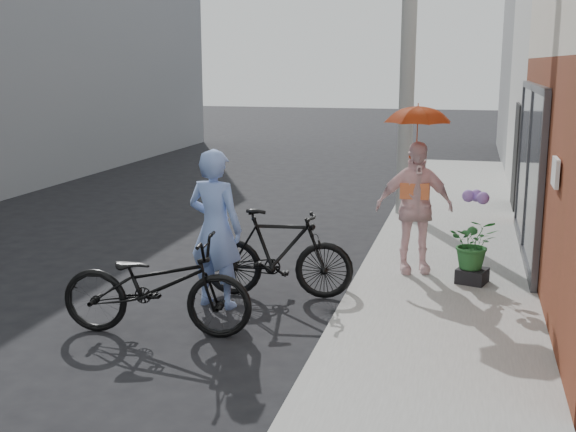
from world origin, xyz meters
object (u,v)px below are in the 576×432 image
at_px(planter, 472,276).
at_px(kimono_woman, 414,207).
at_px(utility_pole, 409,31).
at_px(officer, 215,229).
at_px(bike_right, 278,254).
at_px(bike_left, 156,285).

bearing_deg(planter, kimono_woman, 156.63).
relative_size(utility_pole, kimono_woman, 3.91).
xyz_separation_m(utility_pole, officer, (-1.73, -5.64, -2.53)).
height_order(bike_right, planter, bike_right).
distance_m(utility_pole, bike_left, 7.59).
distance_m(utility_pole, planter, 5.55).
bearing_deg(kimono_woman, utility_pole, 80.19).
bearing_deg(planter, bike_right, -160.78).
distance_m(utility_pole, kimono_woman, 4.68).
distance_m(bike_right, kimono_woman, 2.03).
distance_m(officer, planter, 3.41).
relative_size(utility_pole, bike_left, 3.31).
distance_m(bike_left, planter, 4.13).
xyz_separation_m(utility_pole, kimono_woman, (0.50, -3.94, -2.49)).
distance_m(bike_right, planter, 2.55).
xyz_separation_m(officer, bike_right, (0.65, 0.52, -0.40)).
relative_size(utility_pole, bike_right, 3.70).
distance_m(kimono_woman, planter, 1.18).
xyz_separation_m(bike_right, kimono_woman, (1.59, 1.18, 0.44)).
relative_size(utility_pole, officer, 3.61).
distance_m(utility_pole, officer, 6.42).
bearing_deg(bike_left, utility_pole, -23.79).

